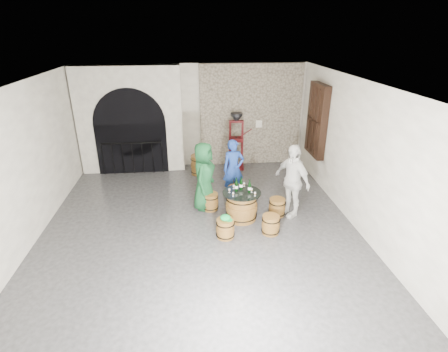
{
  "coord_description": "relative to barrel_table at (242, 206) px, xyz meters",
  "views": [
    {
      "loc": [
        -0.16,
        -6.79,
        4.22
      ],
      "look_at": [
        0.59,
        0.51,
        1.05
      ],
      "focal_mm": 28.0,
      "sensor_mm": 36.0,
      "label": 1
    }
  ],
  "objects": [
    {
      "name": "ground",
      "position": [
        -0.99,
        -0.34,
        -0.34
      ],
      "size": [
        8.0,
        8.0,
        0.0
      ],
      "primitive_type": "plane",
      "color": "#2D2D2F",
      "rests_on": "ground"
    },
    {
      "name": "wall_back",
      "position": [
        -0.99,
        3.66,
        1.26
      ],
      "size": [
        8.0,
        0.0,
        8.0
      ],
      "primitive_type": "plane",
      "rotation": [
        1.57,
        0.0,
        0.0
      ],
      "color": "silver",
      "rests_on": "ground"
    },
    {
      "name": "wall_front",
      "position": [
        -0.99,
        -4.34,
        1.26
      ],
      "size": [
        8.0,
        0.0,
        8.0
      ],
      "primitive_type": "plane",
      "rotation": [
        -1.57,
        0.0,
        0.0
      ],
      "color": "silver",
      "rests_on": "ground"
    },
    {
      "name": "wall_left",
      "position": [
        -4.49,
        -0.34,
        1.26
      ],
      "size": [
        0.0,
        8.0,
        8.0
      ],
      "primitive_type": "plane",
      "rotation": [
        1.57,
        0.0,
        1.57
      ],
      "color": "silver",
      "rests_on": "ground"
    },
    {
      "name": "wall_right",
      "position": [
        2.51,
        -0.34,
        1.26
      ],
      "size": [
        0.0,
        8.0,
        8.0
      ],
      "primitive_type": "plane",
      "rotation": [
        1.57,
        0.0,
        -1.57
      ],
      "color": "silver",
      "rests_on": "ground"
    },
    {
      "name": "ceiling",
      "position": [
        -0.99,
        -0.34,
        2.86
      ],
      "size": [
        8.0,
        8.0,
        0.0
      ],
      "primitive_type": "plane",
      "rotation": [
        3.14,
        0.0,
        0.0
      ],
      "color": "beige",
      "rests_on": "wall_back"
    },
    {
      "name": "stone_facing_panel",
      "position": [
        0.81,
        3.6,
        1.26
      ],
      "size": [
        3.2,
        0.12,
        3.18
      ],
      "primitive_type": "cube",
      "color": "gray",
      "rests_on": "ground"
    },
    {
      "name": "arched_opening",
      "position": [
        -2.89,
        3.4,
        1.24
      ],
      "size": [
        3.1,
        0.6,
        3.19
      ],
      "color": "silver",
      "rests_on": "ground"
    },
    {
      "name": "shuttered_window",
      "position": [
        2.39,
        2.06,
        1.46
      ],
      "size": [
        0.23,
        1.1,
        2.0
      ],
      "color": "black",
      "rests_on": "wall_right"
    },
    {
      "name": "barrel_table",
      "position": [
        0.0,
        0.0,
        0.0
      ],
      "size": [
        0.9,
        0.9,
        0.69
      ],
      "color": "brown",
      "rests_on": "ground"
    },
    {
      "name": "barrel_stool_left",
      "position": [
        -0.7,
        0.54,
        -0.13
      ],
      "size": [
        0.4,
        0.4,
        0.43
      ],
      "color": "brown",
      "rests_on": "ground"
    },
    {
      "name": "barrel_stool_far",
      "position": [
        -0.03,
        0.88,
        -0.13
      ],
      "size": [
        0.4,
        0.4,
        0.43
      ],
      "color": "brown",
      "rests_on": "ground"
    },
    {
      "name": "barrel_stool_right",
      "position": [
        0.88,
        0.08,
        -0.13
      ],
      "size": [
        0.4,
        0.4,
        0.43
      ],
      "color": "brown",
      "rests_on": "ground"
    },
    {
      "name": "barrel_stool_near_right",
      "position": [
        0.55,
        -0.69,
        -0.13
      ],
      "size": [
        0.4,
        0.4,
        0.43
      ],
      "color": "brown",
      "rests_on": "ground"
    },
    {
      "name": "barrel_stool_near_left",
      "position": [
        -0.46,
        -0.75,
        -0.13
      ],
      "size": [
        0.4,
        0.4,
        0.43
      ],
      "color": "brown",
      "rests_on": "ground"
    },
    {
      "name": "green_cap",
      "position": [
        -0.46,
        -0.75,
        0.14
      ],
      "size": [
        0.26,
        0.22,
        0.12
      ],
      "color": "#0D973C",
      "rests_on": "barrel_stool_near_left"
    },
    {
      "name": "person_green",
      "position": [
        -0.84,
        0.64,
        0.51
      ],
      "size": [
        0.78,
        0.96,
        1.71
      ],
      "primitive_type": "imported",
      "rotation": [
        0.0,
        0.0,
        1.25
      ],
      "color": "#134522",
      "rests_on": "ground"
    },
    {
      "name": "person_blue",
      "position": [
        -0.04,
        1.23,
        0.43
      ],
      "size": [
        0.61,
        0.45,
        1.56
      ],
      "primitive_type": "imported",
      "rotation": [
        0.0,
        0.0,
        0.14
      ],
      "color": "navy",
      "rests_on": "ground"
    },
    {
      "name": "person_white",
      "position": [
        1.2,
        0.11,
        0.54
      ],
      "size": [
        0.89,
        1.12,
        1.77
      ],
      "primitive_type": "imported",
      "rotation": [
        0.0,
        0.0,
        -1.05
      ],
      "color": "silver",
      "rests_on": "ground"
    },
    {
      "name": "wine_bottle_left",
      "position": [
        -0.12,
        0.09,
        0.48
      ],
      "size": [
        0.08,
        0.08,
        0.32
      ],
      "color": "black",
      "rests_on": "barrel_table"
    },
    {
      "name": "wine_bottle_center",
      "position": [
        0.17,
        -0.01,
        0.48
      ],
      "size": [
        0.08,
        0.08,
        0.32
      ],
      "color": "black",
      "rests_on": "barrel_table"
    },
    {
      "name": "wine_bottle_right",
      "position": [
        0.0,
        0.15,
        0.48
      ],
      "size": [
        0.08,
        0.08,
        0.32
      ],
      "color": "black",
      "rests_on": "barrel_table"
    },
    {
      "name": "tasting_glass_a",
      "position": [
        -0.22,
        -0.18,
        0.4
      ],
      "size": [
        0.05,
        0.05,
        0.1
      ],
      "primitive_type": null,
      "color": "#AD6A21",
      "rests_on": "barrel_table"
    },
    {
      "name": "tasting_glass_b",
      "position": [
        0.22,
        -0.02,
        0.4
      ],
      "size": [
        0.05,
        0.05,
        0.1
      ],
      "primitive_type": null,
      "color": "#AD6A21",
      "rests_on": "barrel_table"
    },
    {
      "name": "tasting_glass_c",
      "position": [
        -0.16,
        0.21,
        0.4
      ],
      "size": [
        0.05,
        0.05,
        0.1
      ],
      "primitive_type": null,
      "color": "#AD6A21",
      "rests_on": "barrel_table"
    },
    {
      "name": "tasting_glass_d",
      "position": [
        0.1,
        0.31,
        0.4
      ],
      "size": [
        0.05,
        0.05,
        0.1
      ],
      "primitive_type": null,
      "color": "#AD6A21",
      "rests_on": "barrel_table"
    },
    {
      "name": "tasting_glass_e",
      "position": [
        0.26,
        -0.22,
        0.4
      ],
      "size": [
        0.05,
        0.05,
        0.1
      ],
      "primitive_type": null,
      "color": "#AD6A21",
      "rests_on": "barrel_table"
    },
    {
      "name": "tasting_glass_f",
      "position": [
        -0.29,
        0.01,
        0.4
      ],
      "size": [
        0.05,
        0.05,
        0.1
      ],
      "primitive_type": null,
      "color": "#AD6A21",
      "rests_on": "barrel_table"
    },
    {
      "name": "side_barrel",
      "position": [
        -0.92,
        2.82,
        -0.04
      ],
      "size": [
        0.46,
        0.46,
        0.61
      ],
      "rotation": [
        0.0,
        0.0,
        0.11
      ],
      "color": "brown",
      "rests_on": "ground"
    },
    {
      "name": "corking_press",
      "position": [
        0.3,
        3.17,
        0.7
      ],
      "size": [
        0.75,
        0.46,
        1.79
      ],
      "rotation": [
        0.0,
        0.0,
        -0.13
      ],
      "color": "#450B0D",
      "rests_on": "ground"
    },
    {
      "name": "control_box",
      "position": [
        1.06,
        3.52,
        1.01
      ],
      "size": [
        0.18,
        0.1,
        0.22
      ],
      "primitive_type": "cube",
      "color": "silver",
      "rests_on": "wall_back"
    }
  ]
}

